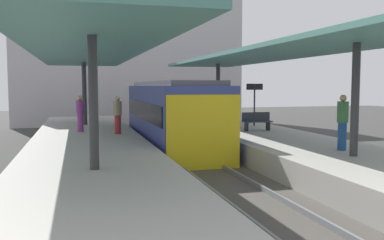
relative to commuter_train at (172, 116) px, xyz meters
The scene contains 15 objects.
ground_plane 3.58m from the commuter_train, 90.00° to the right, with size 80.00×80.00×0.00m, color #383835.
platform_left 5.08m from the commuter_train, 140.46° to the right, with size 4.40×28.00×1.00m, color #ADA8A0.
platform_right 5.08m from the commuter_train, 39.54° to the right, with size 4.40×28.00×1.00m, color #ADA8A0.
track_ballast 3.53m from the commuter_train, 90.00° to the right, with size 3.20×28.00×0.20m, color #4C4742.
rail_near_side 3.53m from the commuter_train, 102.93° to the right, with size 0.08×28.00×0.14m, color slate.
rail_far_side 3.53m from the commuter_train, 77.07° to the right, with size 0.08×28.00×0.14m, color slate.
commuter_train is the anchor object (origin of this frame).
canopy_left 4.95m from the commuter_train, 155.43° to the right, with size 4.18×21.00×3.51m.
canopy_right 4.96m from the commuter_train, 24.57° to the right, with size 4.18×21.00×3.53m.
platform_bench 4.00m from the commuter_train, 10.02° to the right, with size 1.40×0.41×0.86m.
platform_sign 5.11m from the commuter_train, 17.86° to the left, with size 0.90×0.08×2.21m.
passenger_near_bench 4.18m from the commuter_train, 166.39° to the left, with size 0.36×0.36×1.66m.
passenger_mid_platform 8.11m from the commuter_train, 59.23° to the right, with size 0.36×0.36×1.82m.
passenger_far_end 2.53m from the commuter_train, behind, with size 0.36×0.36×1.65m.
station_building_backdrop 17.28m from the commuter_train, 89.86° to the left, with size 18.00×6.00×11.00m, color #B7B2B7.
Camera 1 is at (-4.19, -15.66, 3.11)m, focal length 39.28 mm.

